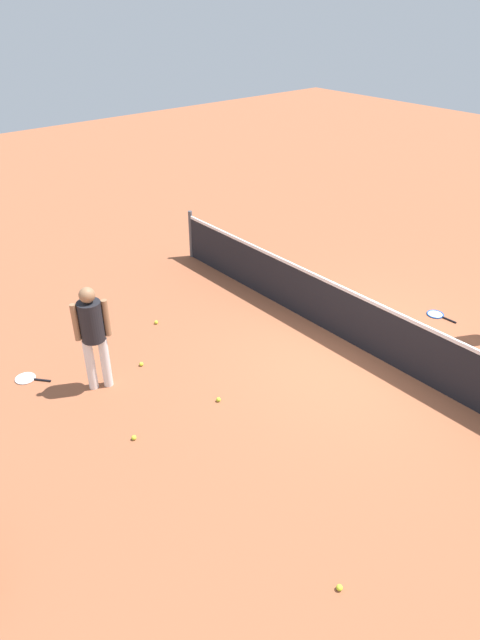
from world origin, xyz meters
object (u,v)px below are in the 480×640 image
object	(u,v)px
tennis_ball_near_player	(134,438)
tennis_racket_far_player	(437,315)
tennis_ball_stray_left	(141,364)
tennis_ball_stray_right	(156,322)
tennis_ball_by_net	(218,400)
tennis_ball_midcourt	(339,588)
player_near_side	(93,330)
tennis_racket_near_player	(27,378)

from	to	relation	value
tennis_ball_near_player	tennis_racket_far_player	bearing A→B (deg)	82.89
tennis_ball_stray_left	tennis_ball_stray_right	xyz separation A→B (m)	(-0.95, 0.89, 0.00)
tennis_ball_stray_left	tennis_ball_by_net	bearing A→B (deg)	14.93
tennis_ball_near_player	tennis_ball_midcourt	world-z (taller)	same
tennis_ball_midcourt	tennis_ball_stray_right	world-z (taller)	same
player_near_side	tennis_ball_by_net	size ratio (longest dim) A/B	25.76
tennis_racket_near_player	tennis_ball_near_player	world-z (taller)	tennis_ball_near_player
tennis_racket_near_player	tennis_ball_stray_left	size ratio (longest dim) A/B	8.43
tennis_racket_far_player	tennis_ball_near_player	world-z (taller)	tennis_ball_near_player
tennis_ball_by_net	tennis_ball_stray_left	world-z (taller)	same
tennis_racket_near_player	tennis_ball_stray_left	distance (m)	1.77
tennis_ball_midcourt	tennis_ball_by_net	bearing A→B (deg)	163.94
tennis_racket_near_player	tennis_ball_by_net	xyz separation A→B (m)	(2.35, 1.96, 0.02)
tennis_ball_midcourt	tennis_ball_stray_right	bearing A→B (deg)	166.02
tennis_ball_midcourt	tennis_racket_near_player	bearing A→B (deg)	-169.13
tennis_ball_stray_left	tennis_ball_midcourt	bearing A→B (deg)	-6.17
tennis_racket_near_player	tennis_racket_far_player	distance (m)	7.26
tennis_ball_stray_left	tennis_ball_near_player	bearing A→B (deg)	-34.66
tennis_racket_far_player	tennis_ball_midcourt	size ratio (longest dim) A/B	8.91
tennis_ball_stray_right	tennis_ball_near_player	bearing A→B (deg)	-38.37
player_near_side	tennis_ball_stray_left	xyz separation A→B (m)	(-0.06, 0.75, -0.98)
tennis_racket_near_player	tennis_ball_stray_left	xyz separation A→B (m)	(0.84, 1.56, 0.02)
tennis_ball_near_player	tennis_ball_stray_right	distance (m)	3.00
tennis_ball_near_player	tennis_ball_stray_left	world-z (taller)	same
tennis_racket_far_player	tennis_ball_midcourt	distance (m)	6.09
player_near_side	tennis_ball_stray_right	xyz separation A→B (m)	(-1.01, 1.64, -0.98)
tennis_ball_stray_right	tennis_racket_far_player	bearing A→B (deg)	53.33
tennis_racket_far_player	tennis_ball_near_player	size ratio (longest dim) A/B	8.91
tennis_racket_near_player	tennis_racket_far_player	size ratio (longest dim) A/B	0.95
tennis_racket_near_player	tennis_racket_far_player	bearing A→B (deg)	65.61
tennis_ball_by_net	tennis_ball_stray_left	xyz separation A→B (m)	(-1.51, -0.40, 0.00)
tennis_ball_near_player	tennis_ball_stray_left	xyz separation A→B (m)	(-1.40, 0.97, 0.00)
tennis_racket_far_player	tennis_ball_midcourt	bearing A→B (deg)	-65.87
tennis_racket_near_player	tennis_ball_by_net	size ratio (longest dim) A/B	8.43
player_near_side	tennis_racket_far_player	world-z (taller)	player_near_side
tennis_ball_by_net	tennis_ball_midcourt	xyz separation A→B (m)	(3.14, -0.90, 0.00)
player_near_side	tennis_ball_midcourt	bearing A→B (deg)	3.04
player_near_side	tennis_ball_near_player	world-z (taller)	player_near_side
tennis_ball_by_net	tennis_ball_midcourt	distance (m)	3.27
tennis_ball_near_player	tennis_ball_by_net	world-z (taller)	same
tennis_ball_stray_right	tennis_ball_stray_left	bearing A→B (deg)	-43.25
tennis_ball_stray_right	tennis_racket_near_player	bearing A→B (deg)	-87.56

